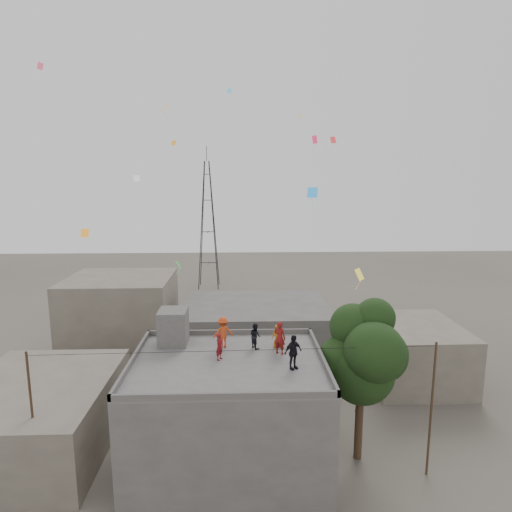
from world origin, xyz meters
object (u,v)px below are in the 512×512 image
at_px(stair_head_box, 173,327).
at_px(person_dark_adult, 293,352).
at_px(transmission_tower, 208,225).
at_px(person_red_adult, 280,338).
at_px(tree, 365,355).

bearing_deg(stair_head_box, person_dark_adult, -29.21).
height_order(stair_head_box, person_dark_adult, stair_head_box).
distance_m(stair_head_box, person_dark_adult, 7.42).
distance_m(transmission_tower, person_dark_adult, 41.71).
height_order(person_red_adult, person_dark_adult, person_red_adult).
bearing_deg(person_dark_adult, person_red_adult, 74.07).
bearing_deg(transmission_tower, person_red_adult, -80.16).
xyz_separation_m(stair_head_box, person_dark_adult, (6.48, -3.62, -0.12)).
relative_size(stair_head_box, tree, 0.22).
distance_m(tree, person_dark_adult, 4.48).
bearing_deg(person_red_adult, transmission_tower, -49.20).
distance_m(person_red_adult, person_dark_adult, 1.97).
relative_size(tree, transmission_tower, 0.45).
bearing_deg(person_red_adult, person_dark_adult, 135.45).
height_order(tree, person_dark_adult, tree).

